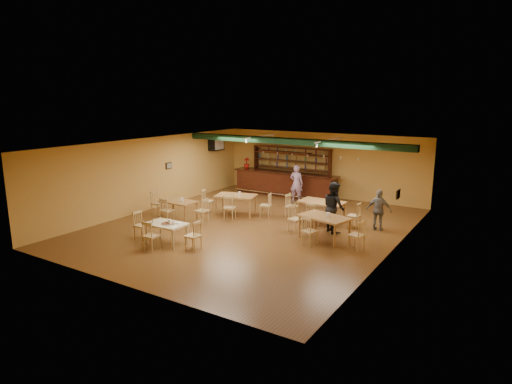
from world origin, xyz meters
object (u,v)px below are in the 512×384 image
Objects in this scene: dining_table_b at (321,212)px; patron_right_a at (334,207)px; dining_table_c at (179,210)px; dining_table_a at (236,205)px; dining_table_d at (324,228)px; patron_bar at (296,183)px; near_table at (166,234)px; bar_counter at (285,184)px.

patron_right_a reaches higher than dining_table_b.
dining_table_a is at bearing 47.43° from dining_table_c.
patron_bar reaches higher than dining_table_d.
dining_table_b is at bearing -4.45° from patron_right_a.
patron_right_a is at bearing -43.93° from dining_table_b.
patron_bar is (0.86, 7.42, 0.49)m from near_table.
near_table is at bearing 78.13° from patron_bar.
dining_table_b is (3.41, 0.69, 0.02)m from dining_table_a.
dining_table_b is at bearing 127.53° from patron_bar.
patron_right_a is at bearing 44.61° from near_table.
dining_table_b is 1.23m from patron_right_a.
patron_bar is at bearing 82.38° from near_table.
bar_counter is 5.93m from dining_table_c.
bar_counter is 6.71m from dining_table_d.
dining_table_b is 5.47m from dining_table_c.
bar_counter reaches higher than dining_table_a.
dining_table_a reaches higher than dining_table_c.
bar_counter is 4.76m from dining_table_b.
near_table is at bearing -122.14° from dining_table_b.
patron_bar reaches higher than dining_table_b.
bar_counter is at bearing 136.24° from dining_table_b.
dining_table_b is (3.37, -3.35, -0.16)m from bar_counter.
near_table is 5.74m from patron_right_a.
patron_right_a is (0.80, -0.80, 0.47)m from dining_table_b.
bar_counter is 5.90m from patron_right_a.
bar_counter is 2.97× the size of patron_right_a.
bar_counter is 1.35m from patron_bar.
dining_table_b is 0.98× the size of patron_bar.
patron_right_a reaches higher than dining_table_d.
dining_table_d reaches higher than dining_table_c.
patron_right_a reaches higher than dining_table_a.
dining_table_d is 0.91× the size of patron_right_a.
bar_counter is at bearing -4.32° from patron_right_a.
dining_table_b is at bearing 130.55° from dining_table_d.
bar_counter is at bearing 90.19° from near_table.
dining_table_d is (0.90, -1.82, -0.01)m from dining_table_b.
dining_table_b is 1.28× the size of near_table.
near_table is at bearing -128.82° from dining_table_d.
bar_counter is 8.25m from near_table.
near_table is 0.73× the size of patron_right_a.
dining_table_d is at bearing 5.34° from dining_table_c.
dining_table_c is at bearing 55.73° from patron_right_a.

